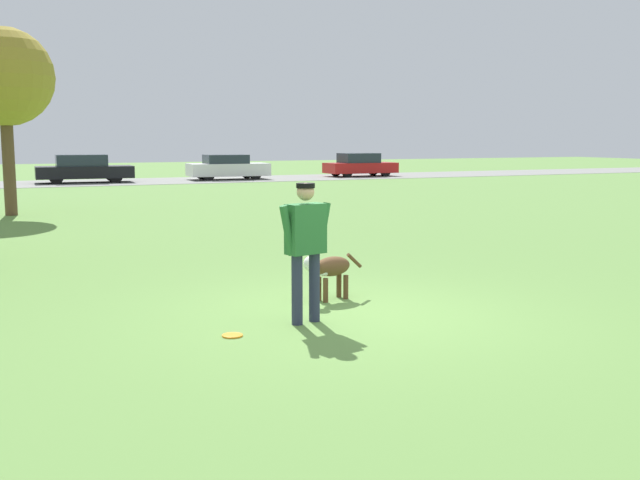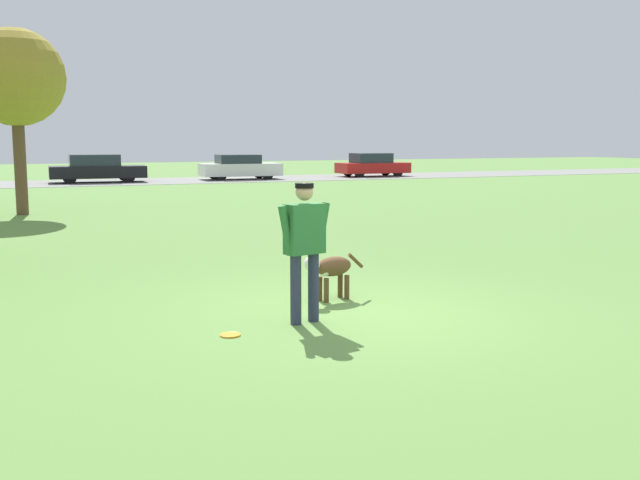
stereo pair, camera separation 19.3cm
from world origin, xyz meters
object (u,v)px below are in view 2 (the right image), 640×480
object	(u,v)px
frisbee	(230,335)
tree_mid_center	(16,78)
parked_car_red	(372,165)
parked_car_black	(97,169)
dog	(330,268)
parked_car_white	(240,167)
person	(305,240)

from	to	relation	value
frisbee	tree_mid_center	bearing A→B (deg)	96.42
tree_mid_center	parked_car_red	distance (m)	24.54
parked_car_black	dog	bearing A→B (deg)	-88.35
parked_car_white	parked_car_black	bearing A→B (deg)	-178.87
person	parked_car_white	world-z (taller)	person
dog	frisbee	distance (m)	2.18
person	parked_car_black	size ratio (longest dim) A/B	0.36
person	frisbee	bearing A→B (deg)	178.85
parked_car_white	dog	bearing A→B (deg)	-102.66
dog	tree_mid_center	distance (m)	14.67
frisbee	parked_car_black	xyz separation A→B (m)	(2.16, 30.38, 0.67)
parked_car_black	tree_mid_center	bearing A→B (deg)	-101.70
person	tree_mid_center	bearing A→B (deg)	85.93
tree_mid_center	parked_car_red	size ratio (longest dim) A/B	1.29
dog	parked_car_red	size ratio (longest dim) A/B	0.24
dog	parked_car_black	xyz separation A→B (m)	(0.41, 29.14, 0.24)
frisbee	tree_mid_center	size ratio (longest dim) A/B	0.04
dog	parked_car_white	bearing A→B (deg)	-118.71
parked_car_black	parked_car_white	world-z (taller)	parked_car_black
person	parked_car_black	distance (m)	30.17
parked_car_red	frisbee	bearing A→B (deg)	-120.00
person	parked_car_black	bearing A→B (deg)	73.48
person	parked_car_red	xyz separation A→B (m)	(16.31, 30.09, -0.34)
parked_car_black	parked_car_red	bearing A→B (deg)	2.25
dog	tree_mid_center	world-z (taller)	tree_mid_center
parked_car_black	frisbee	bearing A→B (deg)	-91.61
parked_car_black	parked_car_red	world-z (taller)	parked_car_black
parked_car_white	tree_mid_center	bearing A→B (deg)	-124.11
dog	parked_car_black	world-z (taller)	parked_car_black
person	parked_car_black	world-z (taller)	person
dog	parked_car_red	distance (m)	32.98
parked_car_red	parked_car_black	bearing A→B (deg)	179.48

